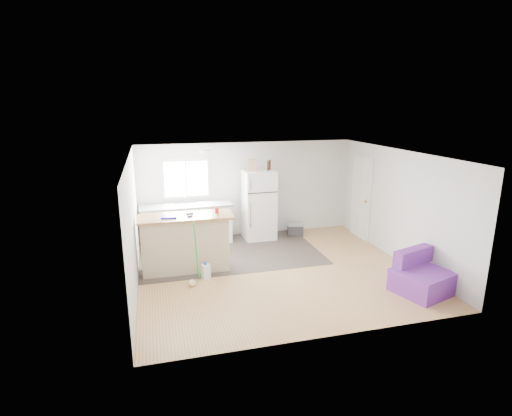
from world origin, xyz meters
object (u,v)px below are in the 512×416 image
(cleaner_jug, at_px, (206,271))
(cooler, at_px, (295,229))
(bottle_left, at_px, (268,165))
(bottle_right, at_px, (269,165))
(peninsula, at_px, (185,243))
(refrigerator, at_px, (259,205))
(purple_seat, at_px, (421,278))
(red_cup, at_px, (217,210))
(mop, at_px, (193,274))
(kitchen_cabinets, at_px, (187,224))
(cardboard_box, at_px, (252,165))
(blue_tray, at_px, (169,217))

(cleaner_jug, bearing_deg, cooler, 14.33)
(bottle_left, relative_size, bottle_right, 1.00)
(peninsula, relative_size, cleaner_jug, 5.45)
(refrigerator, distance_m, purple_seat, 4.26)
(red_cup, bearing_deg, cleaner_jug, -120.62)
(refrigerator, xyz_separation_m, mop, (-1.92, -2.38, -0.64))
(bottle_left, bearing_deg, peninsula, -145.36)
(kitchen_cabinets, relative_size, peninsula, 1.16)
(red_cup, relative_size, cardboard_box, 0.40)
(mop, xyz_separation_m, bottle_right, (2.20, 2.39, 1.63))
(kitchen_cabinets, relative_size, bottle_left, 8.82)
(red_cup, bearing_deg, blue_tray, -174.66)
(red_cup, bearing_deg, mop, -126.75)
(refrigerator, bearing_deg, cleaner_jug, -128.77)
(cleaner_jug, bearing_deg, red_cup, 35.49)
(mop, height_order, bottle_right, bottle_right)
(mop, bearing_deg, refrigerator, 67.40)
(peninsula, relative_size, purple_seat, 1.71)
(cleaner_jug, relative_size, cardboard_box, 1.16)
(peninsula, relative_size, bottle_left, 7.59)
(mop, bearing_deg, cooler, 54.96)
(mop, distance_m, cardboard_box, 3.31)
(red_cup, distance_m, bottle_right, 2.33)
(refrigerator, xyz_separation_m, blue_tray, (-2.28, -1.65, 0.31))
(purple_seat, bearing_deg, blue_tray, 137.54)
(refrigerator, xyz_separation_m, bottle_left, (0.23, -0.06, 1.00))
(peninsula, height_order, cooler, peninsula)
(peninsula, bearing_deg, bottle_right, 36.50)
(cardboard_box, relative_size, bottle_left, 1.20)
(kitchen_cabinets, relative_size, bottle_right, 8.82)
(bottle_left, height_order, bottle_right, same)
(kitchen_cabinets, relative_size, cooler, 4.59)
(mop, distance_m, blue_tray, 1.24)
(peninsula, relative_size, mop, 1.49)
(cooler, xyz_separation_m, cardboard_box, (-1.17, -0.02, 1.73))
(cleaner_jug, bearing_deg, cardboard_box, 30.67)
(purple_seat, height_order, mop, mop)
(kitchen_cabinets, distance_m, refrigerator, 1.84)
(bottle_left, bearing_deg, cardboard_box, -177.07)
(refrigerator, distance_m, mop, 3.12)
(peninsula, xyz_separation_m, blue_tray, (-0.30, -0.06, 0.59))
(cooler, xyz_separation_m, cleaner_jug, (-2.63, -2.07, -0.01))
(purple_seat, xyz_separation_m, cardboard_box, (-2.25, 3.60, 1.62))
(kitchen_cabinets, bearing_deg, cooler, -3.36)
(purple_seat, distance_m, blue_tray, 4.88)
(cleaner_jug, bearing_deg, blue_tray, 118.62)
(cleaner_jug, height_order, red_cup, red_cup)
(purple_seat, distance_m, bottle_right, 4.41)
(cardboard_box, bearing_deg, cooler, 0.97)
(kitchen_cabinets, distance_m, red_cup, 1.82)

